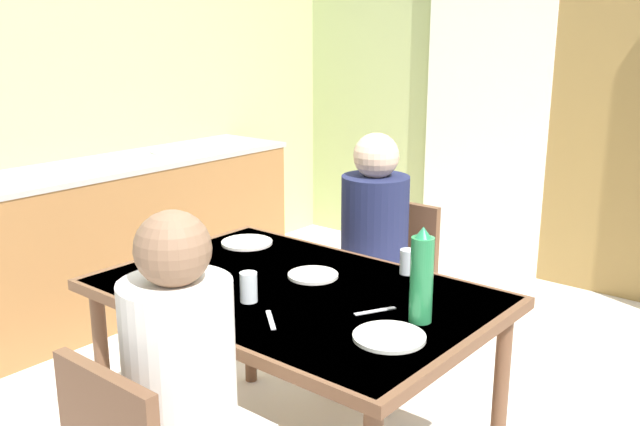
{
  "coord_description": "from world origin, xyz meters",
  "views": [
    {
      "loc": [
        1.78,
        -1.91,
        1.67
      ],
      "look_at": [
        0.19,
        0.02,
        1.0
      ],
      "focal_mm": 39.56,
      "sensor_mm": 36.0,
      "label": 1
    }
  ],
  "objects_px": {
    "water_bottle_green_near": "(422,277)",
    "dining_table": "(294,307)",
    "person_near_diner": "(184,368)",
    "chair_far_diner": "(388,283)",
    "person_far_diner": "(373,231)",
    "kitchen_counter": "(130,233)"
  },
  "relations": [
    {
      "from": "kitchen_counter",
      "to": "chair_far_diner",
      "type": "distance_m",
      "value": 1.76
    },
    {
      "from": "chair_far_diner",
      "to": "person_far_diner",
      "type": "height_order",
      "value": "person_far_diner"
    },
    {
      "from": "person_near_diner",
      "to": "water_bottle_green_near",
      "type": "xyz_separation_m",
      "value": [
        0.29,
        0.73,
        0.12
      ]
    },
    {
      "from": "dining_table",
      "to": "person_near_diner",
      "type": "distance_m",
      "value": 0.73
    },
    {
      "from": "kitchen_counter",
      "to": "dining_table",
      "type": "height_order",
      "value": "kitchen_counter"
    },
    {
      "from": "kitchen_counter",
      "to": "water_bottle_green_near",
      "type": "height_order",
      "value": "water_bottle_green_near"
    },
    {
      "from": "dining_table",
      "to": "chair_far_diner",
      "type": "distance_m",
      "value": 0.85
    },
    {
      "from": "kitchen_counter",
      "to": "chair_far_diner",
      "type": "xyz_separation_m",
      "value": [
        1.75,
        0.18,
        0.05
      ]
    },
    {
      "from": "dining_table",
      "to": "person_near_diner",
      "type": "height_order",
      "value": "person_near_diner"
    },
    {
      "from": "chair_far_diner",
      "to": "person_far_diner",
      "type": "distance_m",
      "value": 0.31
    },
    {
      "from": "dining_table",
      "to": "chair_far_diner",
      "type": "relative_size",
      "value": 1.63
    },
    {
      "from": "chair_far_diner",
      "to": "person_near_diner",
      "type": "relative_size",
      "value": 1.13
    },
    {
      "from": "water_bottle_green_near",
      "to": "dining_table",
      "type": "bearing_deg",
      "value": -175.34
    },
    {
      "from": "person_near_diner",
      "to": "water_bottle_green_near",
      "type": "relative_size",
      "value": 2.44
    },
    {
      "from": "person_near_diner",
      "to": "chair_far_diner",
      "type": "bearing_deg",
      "value": 103.17
    },
    {
      "from": "kitchen_counter",
      "to": "water_bottle_green_near",
      "type": "relative_size",
      "value": 6.83
    },
    {
      "from": "kitchen_counter",
      "to": "chair_far_diner",
      "type": "relative_size",
      "value": 2.47
    },
    {
      "from": "dining_table",
      "to": "person_near_diner",
      "type": "relative_size",
      "value": 1.84
    },
    {
      "from": "person_far_diner",
      "to": "water_bottle_green_near",
      "type": "distance_m",
      "value": 0.92
    },
    {
      "from": "person_near_diner",
      "to": "kitchen_counter",
      "type": "bearing_deg",
      "value": 147.79
    },
    {
      "from": "person_near_diner",
      "to": "water_bottle_green_near",
      "type": "bearing_deg",
      "value": 68.29
    },
    {
      "from": "kitchen_counter",
      "to": "person_far_diner",
      "type": "height_order",
      "value": "person_far_diner"
    }
  ]
}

